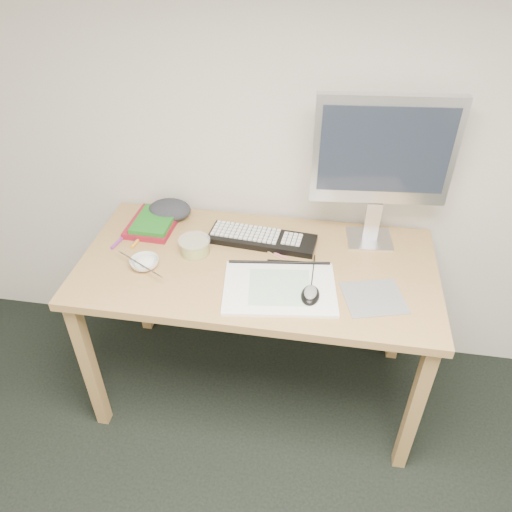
{
  "coord_description": "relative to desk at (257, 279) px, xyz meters",
  "views": [
    {
      "loc": [
        0.07,
        -0.09,
        1.97
      ],
      "look_at": [
        -0.17,
        1.37,
        0.83
      ],
      "focal_mm": 35.0,
      "sensor_mm": 36.0,
      "label": 1
    }
  ],
  "objects": [
    {
      "name": "desk",
      "position": [
        0.0,
        0.0,
        0.0
      ],
      "size": [
        1.4,
        0.7,
        0.75
      ],
      "color": "#A4804B",
      "rests_on": "ground"
    },
    {
      "name": "mousepad",
      "position": [
        0.45,
        -0.13,
        0.08
      ],
      "size": [
        0.26,
        0.24,
        0.0
      ],
      "primitive_type": "cube",
      "rotation": [
        0.0,
        0.0,
        0.28
      ],
      "color": "gray",
      "rests_on": "desk"
    },
    {
      "name": "sketchpad",
      "position": [
        0.11,
        -0.14,
        0.09
      ],
      "size": [
        0.45,
        0.34,
        0.01
      ],
      "primitive_type": "cube",
      "rotation": [
        0.0,
        0.0,
        0.13
      ],
      "color": "white",
      "rests_on": "desk"
    },
    {
      "name": "keyboard",
      "position": [
        -0.0,
        0.15,
        0.1
      ],
      "size": [
        0.45,
        0.18,
        0.03
      ],
      "primitive_type": "cube",
      "rotation": [
        0.0,
        0.0,
        -0.09
      ],
      "color": "black",
      "rests_on": "desk"
    },
    {
      "name": "monitor",
      "position": [
        0.44,
        0.23,
        0.47
      ],
      "size": [
        0.53,
        0.18,
        0.62
      ],
      "rotation": [
        0.0,
        0.0,
        0.09
      ],
      "color": "silver",
      "rests_on": "desk"
    },
    {
      "name": "mouse",
      "position": [
        0.22,
        -0.17,
        0.11
      ],
      "size": [
        0.07,
        0.11,
        0.04
      ],
      "primitive_type": "ellipsoid",
      "rotation": [
        0.0,
        0.0,
        -0.04
      ],
      "color": "black",
      "rests_on": "sketchpad"
    },
    {
      "name": "rice_bowl",
      "position": [
        -0.43,
        -0.09,
        0.1
      ],
      "size": [
        0.14,
        0.14,
        0.03
      ],
      "primitive_type": "imported",
      "rotation": [
        0.0,
        0.0,
        0.32
      ],
      "color": "silver",
      "rests_on": "desk"
    },
    {
      "name": "chopsticks",
      "position": [
        -0.43,
        -0.12,
        0.12
      ],
      "size": [
        0.22,
        0.14,
        0.02
      ],
      "primitive_type": "cylinder",
      "rotation": [
        0.0,
        1.57,
        -0.53
      ],
      "color": "#B8B8BB",
      "rests_on": "rice_bowl"
    },
    {
      "name": "fruit_tub",
      "position": [
        -0.26,
        0.03,
        0.11
      ],
      "size": [
        0.15,
        0.15,
        0.06
      ],
      "primitive_type": "cylinder",
      "rotation": [
        0.0,
        0.0,
        0.2
      ],
      "color": "gold",
      "rests_on": "desk"
    },
    {
      "name": "book_red",
      "position": [
        -0.49,
        0.19,
        0.09
      ],
      "size": [
        0.2,
        0.26,
        0.03
      ],
      "primitive_type": "cube",
      "rotation": [
        0.0,
        0.0,
        -0.04
      ],
      "color": "maroon",
      "rests_on": "desk"
    },
    {
      "name": "book_green",
      "position": [
        -0.48,
        0.18,
        0.12
      ],
      "size": [
        0.16,
        0.22,
        0.02
      ],
      "primitive_type": "cube",
      "rotation": [
        0.0,
        0.0,
        -0.02
      ],
      "color": "#1A6B1C",
      "rests_on": "book_red"
    },
    {
      "name": "cloth_lump",
      "position": [
        -0.44,
        0.27,
        0.12
      ],
      "size": [
        0.16,
        0.13,
        0.07
      ],
      "primitive_type": "ellipsoid",
      "rotation": [
        0.0,
        0.0,
        0.0
      ],
      "color": "#222329",
      "rests_on": "desk"
    },
    {
      "name": "pencil_pink",
      "position": [
        0.03,
        0.09,
        0.09
      ],
      "size": [
        0.16,
        0.09,
        0.01
      ],
      "primitive_type": "cylinder",
      "rotation": [
        0.0,
        1.57,
        -0.5
      ],
      "color": "pink",
      "rests_on": "desk"
    },
    {
      "name": "pencil_tan",
      "position": [
        0.07,
        0.05,
        0.09
      ],
      "size": [
        0.15,
        0.1,
        0.01
      ],
      "primitive_type": "cylinder",
      "rotation": [
        0.0,
        1.57,
        -0.57
      ],
      "color": "tan",
      "rests_on": "desk"
    },
    {
      "name": "pencil_black",
      "position": [
        0.13,
        0.03,
        0.09
      ],
      "size": [
        0.19,
        0.02,
        0.01
      ],
      "primitive_type": "cylinder",
      "rotation": [
        0.0,
        1.57,
        0.07
      ],
      "color": "black",
      "rests_on": "desk"
    },
    {
      "name": "marker_blue",
      "position": [
        -0.51,
        0.11,
        0.09
      ],
      "size": [
        0.04,
        0.13,
        0.01
      ],
      "primitive_type": "cylinder",
      "rotation": [
        0.0,
        1.57,
        1.35
      ],
      "color": "#1E2FA3",
      "rests_on": "desk"
    },
    {
      "name": "marker_orange",
      "position": [
        -0.51,
        0.08,
        0.09
      ],
      "size": [
        0.03,
        0.14,
        0.01
      ],
      "primitive_type": "cylinder",
      "rotation": [
        0.0,
        1.57,
        1.43
      ],
      "color": "orange",
      "rests_on": "desk"
    },
    {
      "name": "marker_purple",
      "position": [
        -0.59,
        0.06,
        0.09
      ],
      "size": [
        0.04,
        0.14,
        0.01
      ],
      "primitive_type": "cylinder",
      "rotation": [
        0.0,
        1.57,
        1.36
      ],
      "color": "#7C2896",
      "rests_on": "desk"
    }
  ]
}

